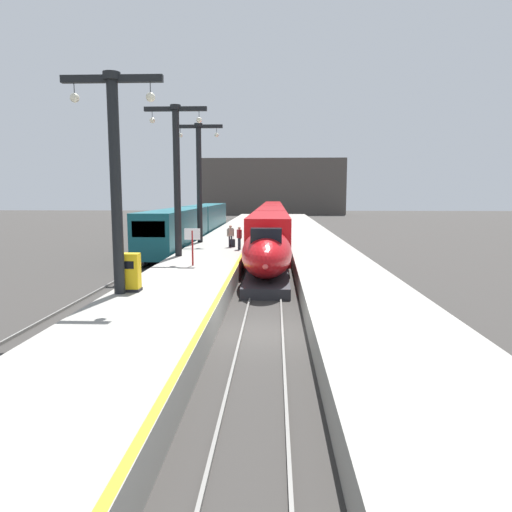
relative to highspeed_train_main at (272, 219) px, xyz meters
The scene contains 19 objects.
ground_plane 42.65m from the highspeed_train_main, 90.00° to the right, with size 260.00×260.00×0.00m, color #33302D.
platform_left 18.37m from the highspeed_train_main, 102.78° to the right, with size 4.80×110.00×1.05m, color gray.
platform_right 18.37m from the highspeed_train_main, 77.22° to the right, with size 4.80×110.00×1.05m, color gray.
platform_left_safety_stripe 17.97m from the highspeed_train_main, 95.66° to the right, with size 0.20×107.80×0.01m, color yellow.
rail_main_left 15.25m from the highspeed_train_main, 92.84° to the right, with size 0.08×110.00×0.12m, color slate.
rail_main_right 15.25m from the highspeed_train_main, 87.16° to the right, with size 0.08×110.00×0.12m, color slate.
rail_secondary_left 17.61m from the highspeed_train_main, 120.36° to the right, with size 0.08×110.00×0.12m, color slate.
rail_secondary_right 16.91m from the highspeed_train_main, 115.94° to the right, with size 0.08×110.00×0.12m, color slate.
highspeed_train_main is the anchor object (origin of this frame).
regional_train_adjacent 12.82m from the highspeed_train_main, 129.20° to the right, with size 2.85×36.60×3.80m.
station_column_near 41.35m from the highspeed_train_main, 98.25° to the right, with size 4.00×0.68×8.73m.
station_column_mid 29.90m from the highspeed_train_main, 101.54° to the right, with size 4.00×0.68×9.65m.
station_column_far 21.40m from the highspeed_train_main, 106.46° to the right, with size 4.00×0.68×9.82m.
passenger_near_edge 23.70m from the highspeed_train_main, 97.21° to the right, with size 0.53×0.35×1.69m.
passenger_mid_platform 25.21m from the highspeed_train_main, 94.95° to the right, with size 0.39×0.49×1.69m.
rolling_suitcase 23.60m from the highspeed_train_main, 96.89° to the right, with size 0.40×0.22×0.98m.
ticket_machine_yellow 40.61m from the highspeed_train_main, 97.86° to the right, with size 0.76×0.62×1.60m.
departure_info_board 33.29m from the highspeed_train_main, 97.31° to the right, with size 0.90×0.10×2.12m.
terminus_back_wall 59.60m from the highspeed_train_main, 90.00° to the left, with size 36.00×2.00×14.00m, color #4C4742.
Camera 1 is at (0.46, -16.74, 5.09)m, focal length 32.95 mm.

